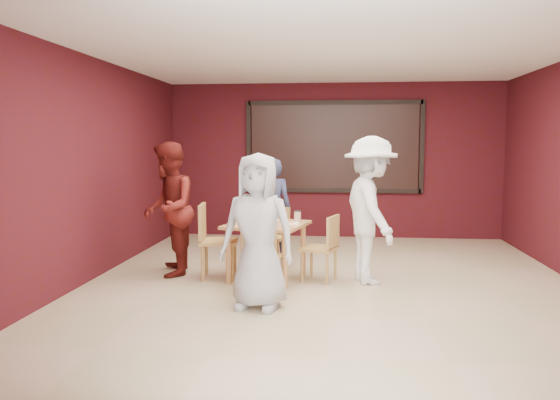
# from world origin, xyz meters

# --- Properties ---
(floor) EXTENTS (7.00, 7.00, 0.00)m
(floor) POSITION_xyz_m (0.00, 0.00, 0.00)
(floor) COLOR tan
(floor) RESTS_ON ground
(window_blinds) EXTENTS (3.00, 0.02, 1.50)m
(window_blinds) POSITION_xyz_m (0.00, 3.45, 1.65)
(window_blinds) COLOR black
(dining_table) EXTENTS (1.10, 1.10, 0.87)m
(dining_table) POSITION_xyz_m (-0.81, 0.21, 0.64)
(dining_table) COLOR tan
(dining_table) RESTS_ON floor
(chair_front) EXTENTS (0.43, 0.43, 0.84)m
(chair_front) POSITION_xyz_m (-0.78, -0.52, 0.48)
(chair_front) COLOR tan
(chair_front) RESTS_ON floor
(chair_back) EXTENTS (0.49, 0.49, 0.82)m
(chair_back) POSITION_xyz_m (-0.81, 1.06, 0.46)
(chair_back) COLOR tan
(chair_back) RESTS_ON floor
(chair_left) EXTENTS (0.51, 0.51, 0.96)m
(chair_left) POSITION_xyz_m (-1.50, 0.22, 0.54)
(chair_left) COLOR tan
(chair_left) RESTS_ON floor
(chair_right) EXTENTS (0.51, 0.51, 0.83)m
(chair_right) POSITION_xyz_m (-0.08, 0.19, 0.47)
(chair_right) COLOR tan
(chair_right) RESTS_ON floor
(diner_front) EXTENTS (0.88, 0.66, 1.62)m
(diner_front) POSITION_xyz_m (-0.74, -0.98, 0.81)
(diner_front) COLOR #AFAFAF
(diner_front) RESTS_ON floor
(diner_back) EXTENTS (0.56, 0.38, 1.50)m
(diner_back) POSITION_xyz_m (-0.88, 1.49, 0.75)
(diner_back) COLOR #2F3555
(diner_back) RESTS_ON floor
(diner_left) EXTENTS (0.84, 0.97, 1.74)m
(diner_left) POSITION_xyz_m (-2.11, 0.33, 0.87)
(diner_left) COLOR #5F1612
(diner_left) RESTS_ON floor
(diner_right) EXTENTS (0.97, 1.31, 1.80)m
(diner_right) POSITION_xyz_m (0.48, 0.21, 0.90)
(diner_right) COLOR white
(diner_right) RESTS_ON floor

